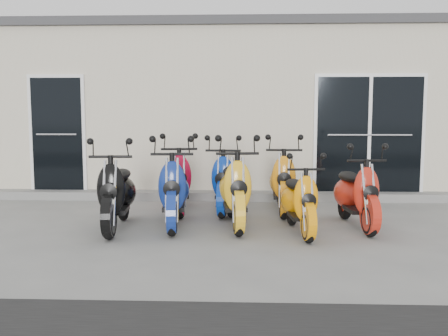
{
  "coord_description": "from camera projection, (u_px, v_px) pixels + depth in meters",
  "views": [
    {
      "loc": [
        0.31,
        -7.09,
        1.61
      ],
      "look_at": [
        0.0,
        0.6,
        0.75
      ],
      "focal_mm": 40.0,
      "sensor_mm": 36.0,
      "label": 1
    }
  ],
  "objects": [
    {
      "name": "ground",
      "position": [
        222.0,
        224.0,
        7.23
      ],
      "size": [
        80.0,
        80.0,
        0.0
      ],
      "primitive_type": "plane",
      "color": "gray",
      "rests_on": "ground"
    },
    {
      "name": "door_right",
      "position": [
        369.0,
        132.0,
        9.14
      ],
      "size": [
        2.02,
        0.08,
        2.22
      ],
      "primitive_type": "cube",
      "color": "black",
      "rests_on": "front_step"
    },
    {
      "name": "roof_cap",
      "position": [
        232.0,
        43.0,
        12.03
      ],
      "size": [
        14.2,
        6.2,
        0.16
      ],
      "primitive_type": "cube",
      "color": "#3F3F42",
      "rests_on": "building"
    },
    {
      "name": "scooter_front_red",
      "position": [
        357.0,
        185.0,
        6.96
      ],
      "size": [
        0.77,
        1.7,
        1.21
      ],
      "primitive_type": null,
      "rotation": [
        0.0,
        0.0,
        0.11
      ],
      "color": "red",
      "rests_on": "ground"
    },
    {
      "name": "scooter_back_blue",
      "position": [
        226.0,
        173.0,
        8.09
      ],
      "size": [
        0.73,
        1.75,
        1.27
      ],
      "primitive_type": null,
      "rotation": [
        0.0,
        0.0,
        -0.06
      ],
      "color": "#0B339E",
      "rests_on": "ground"
    },
    {
      "name": "scooter_front_black",
      "position": [
        117.0,
        183.0,
        6.85
      ],
      "size": [
        0.78,
        1.79,
        1.29
      ],
      "primitive_type": null,
      "rotation": [
        0.0,
        0.0,
        0.08
      ],
      "color": "black",
      "rests_on": "ground"
    },
    {
      "name": "scooter_front_orange_a",
      "position": [
        235.0,
        180.0,
        7.03
      ],
      "size": [
        0.84,
        1.85,
        1.32
      ],
      "primitive_type": null,
      "rotation": [
        0.0,
        0.0,
        0.11
      ],
      "color": "yellow",
      "rests_on": "ground"
    },
    {
      "name": "scooter_front_orange_b",
      "position": [
        299.0,
        192.0,
        6.62
      ],
      "size": [
        0.72,
        1.56,
        1.11
      ],
      "primitive_type": null,
      "rotation": [
        0.0,
        0.0,
        0.11
      ],
      "color": "#FF9909",
      "rests_on": "ground"
    },
    {
      "name": "scooter_front_blue",
      "position": [
        174.0,
        180.0,
        7.04
      ],
      "size": [
        0.81,
        1.83,
        1.31
      ],
      "primitive_type": null,
      "rotation": [
        0.0,
        0.0,
        0.09
      ],
      "color": "navy",
      "rests_on": "ground"
    },
    {
      "name": "front_step",
      "position": [
        227.0,
        196.0,
        9.23
      ],
      "size": [
        14.0,
        0.4,
        0.15
      ],
      "primitive_type": "cube",
      "color": "gray",
      "rests_on": "ground"
    },
    {
      "name": "scooter_back_yellow",
      "position": [
        283.0,
        173.0,
        8.04
      ],
      "size": [
        0.7,
        1.76,
        1.28
      ],
      "primitive_type": null,
      "rotation": [
        0.0,
        0.0,
        -0.04
      ],
      "color": "orange",
      "rests_on": "ground"
    },
    {
      "name": "scooter_back_red",
      "position": [
        179.0,
        172.0,
        8.1
      ],
      "size": [
        0.89,
        1.83,
        1.3
      ],
      "primitive_type": null,
      "rotation": [
        0.0,
        0.0,
        0.15
      ],
      "color": "#B10A29",
      "rests_on": "ground"
    },
    {
      "name": "door_left",
      "position": [
        58.0,
        131.0,
        9.37
      ],
      "size": [
        1.07,
        0.08,
        2.22
      ],
      "primitive_type": "cube",
      "color": "black",
      "rests_on": "front_step"
    },
    {
      "name": "building",
      "position": [
        232.0,
        113.0,
        12.21
      ],
      "size": [
        14.0,
        6.0,
        3.2
      ],
      "primitive_type": "cube",
      "color": "beige",
      "rests_on": "ground"
    }
  ]
}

